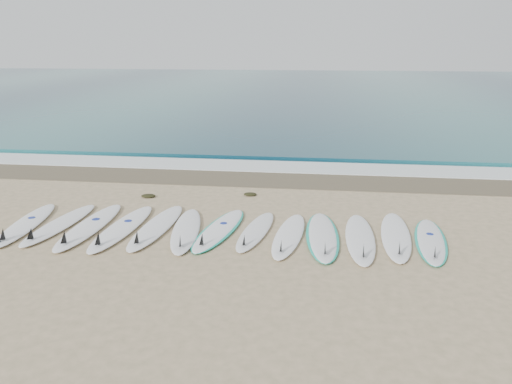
# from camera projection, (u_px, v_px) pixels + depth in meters

# --- Properties ---
(ground) EXTENTS (120.00, 120.00, 0.00)m
(ground) POSITION_uv_depth(u_px,v_px,m) (221.00, 232.00, 9.99)
(ground) COLOR tan
(ocean) EXTENTS (120.00, 55.00, 0.03)m
(ocean) POSITION_uv_depth(u_px,v_px,m) (297.00, 88.00, 40.86)
(ocean) COLOR #174F5B
(ocean) RESTS_ON ground
(wet_sand_band) EXTENTS (120.00, 1.80, 0.01)m
(wet_sand_band) POSITION_uv_depth(u_px,v_px,m) (249.00, 178.00, 13.88)
(wet_sand_band) COLOR brown
(wet_sand_band) RESTS_ON ground
(foam_band) EXTENTS (120.00, 1.40, 0.04)m
(foam_band) POSITION_uv_depth(u_px,v_px,m) (256.00, 166.00, 15.21)
(foam_band) COLOR silver
(foam_band) RESTS_ON ground
(wave_crest) EXTENTS (120.00, 1.00, 0.10)m
(wave_crest) POSITION_uv_depth(u_px,v_px,m) (261.00, 155.00, 16.62)
(wave_crest) COLOR #174F5B
(wave_crest) RESTS_ON ground
(surfboard_0) EXTENTS (0.86, 2.67, 0.34)m
(surfboard_0) POSITION_uv_depth(u_px,v_px,m) (25.00, 225.00, 10.22)
(surfboard_0) COLOR white
(surfboard_0) RESTS_ON ground
(surfboard_1) EXTENTS (0.75, 2.62, 0.33)m
(surfboard_1) POSITION_uv_depth(u_px,v_px,m) (58.00, 225.00, 10.22)
(surfboard_1) COLOR white
(surfboard_1) RESTS_ON ground
(surfboard_2) EXTENTS (0.62, 2.81, 0.36)m
(surfboard_2) POSITION_uv_depth(u_px,v_px,m) (88.00, 227.00, 10.10)
(surfboard_2) COLOR white
(surfboard_2) RESTS_ON ground
(surfboard_3) EXTENTS (0.73, 2.78, 0.35)m
(surfboard_3) POSITION_uv_depth(u_px,v_px,m) (121.00, 228.00, 10.01)
(surfboard_3) COLOR white
(surfboard_3) RESTS_ON ground
(surfboard_4) EXTENTS (0.71, 2.74, 0.35)m
(surfboard_4) POSITION_uv_depth(u_px,v_px,m) (155.00, 227.00, 10.07)
(surfboard_4) COLOR white
(surfboard_4) RESTS_ON ground
(surfboard_5) EXTENTS (0.91, 2.61, 0.33)m
(surfboard_5) POSITION_uv_depth(u_px,v_px,m) (186.00, 230.00, 9.90)
(surfboard_5) COLOR white
(surfboard_5) RESTS_ON ground
(surfboard_6) EXTENTS (1.00, 2.60, 0.32)m
(surfboard_6) POSITION_uv_depth(u_px,v_px,m) (219.00, 230.00, 9.97)
(surfboard_6) COLOR white
(surfboard_6) RESTS_ON ground
(surfboard_7) EXTENTS (0.78, 2.34, 0.29)m
(surfboard_7) POSITION_uv_depth(u_px,v_px,m) (255.00, 231.00, 9.87)
(surfboard_7) COLOR white
(surfboard_7) RESTS_ON ground
(surfboard_8) EXTENTS (0.75, 2.50, 0.32)m
(surfboard_8) POSITION_uv_depth(u_px,v_px,m) (288.00, 236.00, 9.64)
(surfboard_8) COLOR white
(surfboard_8) RESTS_ON ground
(surfboard_9) EXTENTS (0.75, 2.66, 0.33)m
(surfboard_9) POSITION_uv_depth(u_px,v_px,m) (322.00, 236.00, 9.64)
(surfboard_9) COLOR white
(surfboard_9) RESTS_ON ground
(surfboard_10) EXTENTS (0.60, 2.67, 0.34)m
(surfboard_10) POSITION_uv_depth(u_px,v_px,m) (360.00, 239.00, 9.49)
(surfboard_10) COLOR white
(surfboard_10) RESTS_ON ground
(surfboard_11) EXTENTS (0.78, 2.72, 0.34)m
(surfboard_11) POSITION_uv_depth(u_px,v_px,m) (396.00, 236.00, 9.60)
(surfboard_11) COLOR white
(surfboard_11) RESTS_ON ground
(surfboard_12) EXTENTS (0.89, 2.47, 0.31)m
(surfboard_12) POSITION_uv_depth(u_px,v_px,m) (431.00, 241.00, 9.41)
(surfboard_12) COLOR white
(surfboard_12) RESTS_ON ground
(seaweed_near) EXTENTS (0.35, 0.27, 0.07)m
(seaweed_near) POSITION_uv_depth(u_px,v_px,m) (148.00, 196.00, 12.22)
(seaweed_near) COLOR black
(seaweed_near) RESTS_ON ground
(seaweed_far) EXTENTS (0.32, 0.25, 0.06)m
(seaweed_far) POSITION_uv_depth(u_px,v_px,m) (250.00, 194.00, 12.35)
(seaweed_far) COLOR black
(seaweed_far) RESTS_ON ground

